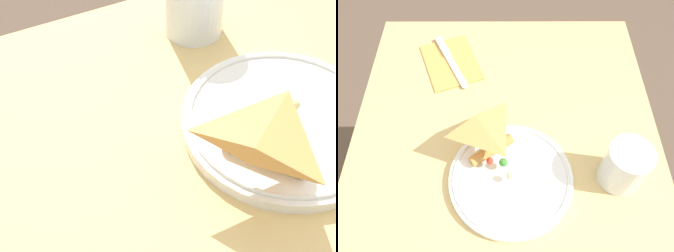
{
  "view_description": "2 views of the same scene",
  "coord_description": "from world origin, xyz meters",
  "views": [
    {
      "loc": [
        -0.37,
        -0.32,
        1.27
      ],
      "look_at": [
        -0.2,
        0.03,
        0.83
      ],
      "focal_mm": 55.0,
      "sensor_mm": 36.0,
      "label": 1
    },
    {
      "loc": [
        0.24,
        -0.0,
        1.42
      ],
      "look_at": [
        -0.15,
        -0.0,
        0.82
      ],
      "focal_mm": 35.0,
      "sensor_mm": 36.0,
      "label": 2
    }
  ],
  "objects": [
    {
      "name": "butter_knife",
      "position": [
        -0.4,
        -0.15,
        0.78
      ],
      "size": [
        0.19,
        0.11,
        0.01
      ],
      "rotation": [
        0.0,
        0.0,
        0.47
      ],
      "color": "#B2B2B7",
      "rests_on": "napkin_folded"
    },
    {
      "name": "milk_glass",
      "position": [
        -0.05,
        0.24,
        0.82
      ],
      "size": [
        0.09,
        0.09,
        0.11
      ],
      "color": "white",
      "rests_on": "dining_table"
    },
    {
      "name": "napkin_folded",
      "position": [
        -0.39,
        -0.15,
        0.77
      ],
      "size": [
        0.21,
        0.19,
        0.0
      ],
      "rotation": [
        0.0,
        0.0,
        0.36
      ],
      "color": "#E59E4C",
      "rests_on": "dining_table"
    },
    {
      "name": "dining_table",
      "position": [
        0.0,
        0.0,
        0.65
      ],
      "size": [
        1.12,
        0.72,
        0.77
      ],
      "color": "#DBB770",
      "rests_on": "ground_plane"
    },
    {
      "name": "plate_pizza",
      "position": [
        -0.05,
        0.01,
        0.78
      ],
      "size": [
        0.26,
        0.26,
        0.05
      ],
      "color": "white",
      "rests_on": "dining_table"
    }
  ]
}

